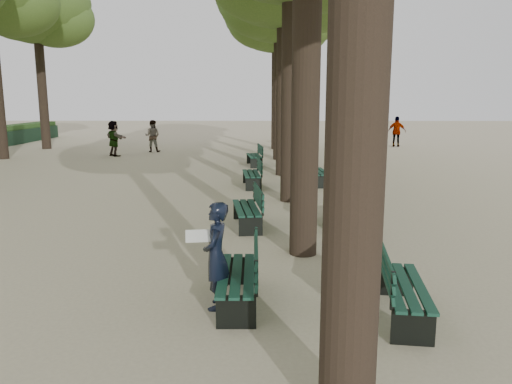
{
  "coord_description": "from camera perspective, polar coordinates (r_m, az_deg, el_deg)",
  "views": [
    {
      "loc": [
        0.72,
        -6.2,
        2.93
      ],
      "look_at": [
        0.6,
        3.0,
        1.2
      ],
      "focal_mm": 35.0,
      "sensor_mm": 36.0,
      "label": 1
    }
  ],
  "objects": [
    {
      "name": "ground",
      "position": [
        6.89,
        -5.49,
        -14.56
      ],
      "size": [
        120.0,
        120.0,
        0.0
      ],
      "primitive_type": "plane",
      "color": "tan",
      "rests_on": "ground"
    },
    {
      "name": "tree_central_5",
      "position": [
        29.59,
        2.38,
        19.84
      ],
      "size": [
        6.0,
        6.0,
        9.95
      ],
      "color": "#33261C",
      "rests_on": "ground"
    },
    {
      "name": "tree_far_5",
      "position": [
        32.27,
        -23.88,
        19.1
      ],
      "size": [
        6.0,
        6.0,
        10.45
      ],
      "color": "#33261C",
      "rests_on": "ground"
    },
    {
      "name": "bench_left_0",
      "position": [
        7.3,
        -2.11,
        -10.71
      ],
      "size": [
        0.6,
        1.81,
        0.92
      ],
      "color": "black",
      "rests_on": "ground"
    },
    {
      "name": "bench_left_1",
      "position": [
        11.52,
        -1.04,
        -2.69
      ],
      "size": [
        0.8,
        1.86,
        0.92
      ],
      "color": "black",
      "rests_on": "ground"
    },
    {
      "name": "bench_left_2",
      "position": [
        16.73,
        -0.48,
        1.52
      ],
      "size": [
        0.73,
        1.84,
        0.92
      ],
      "color": "black",
      "rests_on": "ground"
    },
    {
      "name": "bench_left_3",
      "position": [
        21.97,
        -0.19,
        3.72
      ],
      "size": [
        0.8,
        1.86,
        0.92
      ],
      "color": "black",
      "rests_on": "ground"
    },
    {
      "name": "bench_right_0",
      "position": [
        7.17,
        16.53,
        -11.59
      ],
      "size": [
        0.79,
        1.86,
        0.92
      ],
      "color": "black",
      "rests_on": "ground"
    },
    {
      "name": "bench_right_1",
      "position": [
        11.8,
        10.07,
        -2.53
      ],
      "size": [
        0.7,
        1.84,
        0.92
      ],
      "color": "black",
      "rests_on": "ground"
    },
    {
      "name": "bench_right_2",
      "position": [
        17.32,
        7.07,
        1.76
      ],
      "size": [
        0.69,
        1.83,
        0.92
      ],
      "color": "black",
      "rests_on": "ground"
    },
    {
      "name": "bench_right_3",
      "position": [
        21.79,
        5.78,
        3.61
      ],
      "size": [
        0.71,
        1.84,
        0.92
      ],
      "color": "black",
      "rests_on": "ground"
    },
    {
      "name": "man_with_map",
      "position": [
        7.06,
        -4.59,
        -7.26
      ],
      "size": [
        0.61,
        0.64,
        1.53
      ],
      "color": "black",
      "rests_on": "ground"
    },
    {
      "name": "pedestrian_c",
      "position": [
        31.79,
        15.79,
        6.65
      ],
      "size": [
        1.14,
        0.72,
        1.85
      ],
      "primitive_type": "imported",
      "rotation": [
        0.0,
        0.0,
        2.79
      ],
      "color": "#262628",
      "rests_on": "ground"
    },
    {
      "name": "pedestrian_e",
      "position": [
        26.64,
        -15.94,
        5.91
      ],
      "size": [
        1.45,
        1.45,
        1.81
      ],
      "primitive_type": "imported",
      "rotation": [
        0.0,
        0.0,
        2.36
      ],
      "color": "#262628",
      "rests_on": "ground"
    },
    {
      "name": "pedestrian_a",
      "position": [
        28.21,
        -11.74,
        6.28
      ],
      "size": [
        0.88,
        0.42,
        1.75
      ],
      "primitive_type": "imported",
      "rotation": [
        0.0,
        0.0,
        3.06
      ],
      "color": "#262628",
      "rests_on": "ground"
    },
    {
      "name": "pedestrian_b",
      "position": [
        30.07,
        5.38,
        6.8
      ],
      "size": [
        1.22,
        0.47,
        1.85
      ],
      "primitive_type": "imported",
      "rotation": [
        0.0,
        0.0,
        6.19
      ],
      "color": "#262628",
      "rests_on": "ground"
    }
  ]
}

